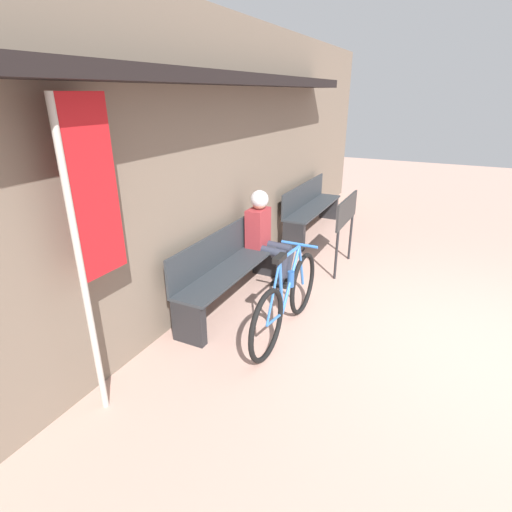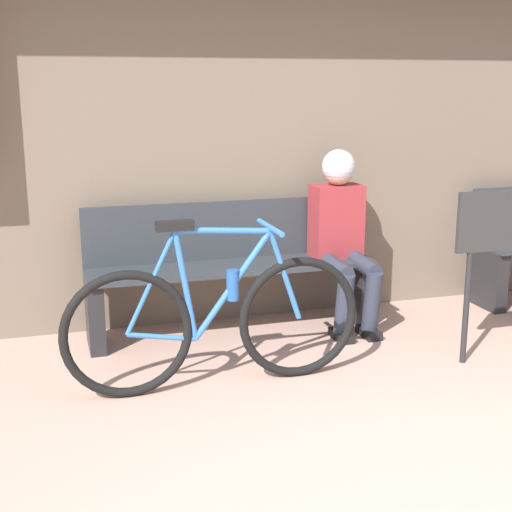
# 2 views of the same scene
# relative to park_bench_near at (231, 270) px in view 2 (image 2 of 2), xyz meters

# --- Properties ---
(storefront_wall) EXTENTS (12.00, 0.56, 3.20)m
(storefront_wall) POSITION_rel_park_bench_near_xyz_m (0.21, 0.32, 1.23)
(storefront_wall) COLOR #756656
(storefront_wall) RESTS_ON ground_plane
(park_bench_near) EXTENTS (1.93, 0.42, 0.88)m
(park_bench_near) POSITION_rel_park_bench_near_xyz_m (0.00, 0.00, 0.00)
(park_bench_near) COLOR #2D3338
(park_bench_near) RESTS_ON ground_plane
(bicycle) EXTENTS (1.69, 0.40, 0.96)m
(bicycle) POSITION_rel_park_bench_near_xyz_m (-0.32, -0.87, -0.04)
(bicycle) COLOR black
(bicycle) RESTS_ON ground_plane
(person_seated) EXTENTS (0.34, 0.59, 1.22)m
(person_seated) POSITION_rel_park_bench_near_xyz_m (0.75, -0.11, 0.28)
(person_seated) COLOR #2D3342
(person_seated) RESTS_ON ground_plane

